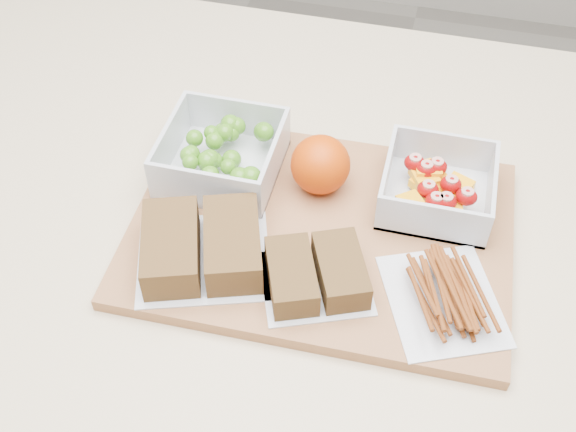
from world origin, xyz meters
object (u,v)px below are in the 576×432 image
(fruit_container, at_px, (437,188))
(grape_container, at_px, (223,154))
(sandwich_bag_left, at_px, (202,246))
(sandwich_bag_center, at_px, (316,274))
(orange, at_px, (320,165))
(pretzel_bag, at_px, (445,293))
(cutting_board, at_px, (320,232))

(fruit_container, bearing_deg, grape_container, -178.02)
(sandwich_bag_left, xyz_separation_m, sandwich_bag_center, (0.12, -0.00, -0.00))
(orange, height_order, sandwich_bag_left, orange)
(grape_container, xyz_separation_m, pretzel_bag, (0.27, -0.13, -0.01))
(grape_container, relative_size, fruit_container, 1.09)
(cutting_board, bearing_deg, grape_container, 152.92)
(grape_container, relative_size, sandwich_bag_center, 0.96)
(cutting_board, xyz_separation_m, sandwich_bag_center, (0.01, -0.08, 0.02))
(cutting_board, xyz_separation_m, fruit_container, (0.12, 0.07, 0.03))
(cutting_board, xyz_separation_m, grape_container, (-0.13, 0.06, 0.03))
(fruit_container, bearing_deg, pretzel_bag, -80.18)
(cutting_board, relative_size, sandwich_bag_left, 2.45)
(sandwich_bag_left, bearing_deg, grape_container, 98.11)
(sandwich_bag_center, bearing_deg, sandwich_bag_left, 178.54)
(cutting_board, xyz_separation_m, pretzel_bag, (0.14, -0.07, 0.02))
(fruit_container, bearing_deg, sandwich_bag_center, -125.47)
(cutting_board, distance_m, sandwich_bag_center, 0.08)
(sandwich_bag_center, bearing_deg, grape_container, 135.54)
(sandwich_bag_center, bearing_deg, cutting_board, 98.40)
(sandwich_bag_left, bearing_deg, cutting_board, 33.28)
(cutting_board, height_order, grape_container, grape_container)
(orange, bearing_deg, pretzel_bag, -39.78)
(cutting_board, bearing_deg, pretzel_bag, -26.68)
(sandwich_bag_left, bearing_deg, fruit_container, 32.42)
(fruit_container, height_order, orange, orange)
(grape_container, xyz_separation_m, fruit_container, (0.25, 0.01, -0.00))
(sandwich_bag_left, relative_size, pretzel_bag, 1.05)
(orange, bearing_deg, sandwich_bag_center, -79.22)
(orange, bearing_deg, grape_container, 179.97)
(grape_container, distance_m, pretzel_bag, 0.30)
(sandwich_bag_center, bearing_deg, fruit_container, 54.53)
(cutting_board, distance_m, sandwich_bag_left, 0.14)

